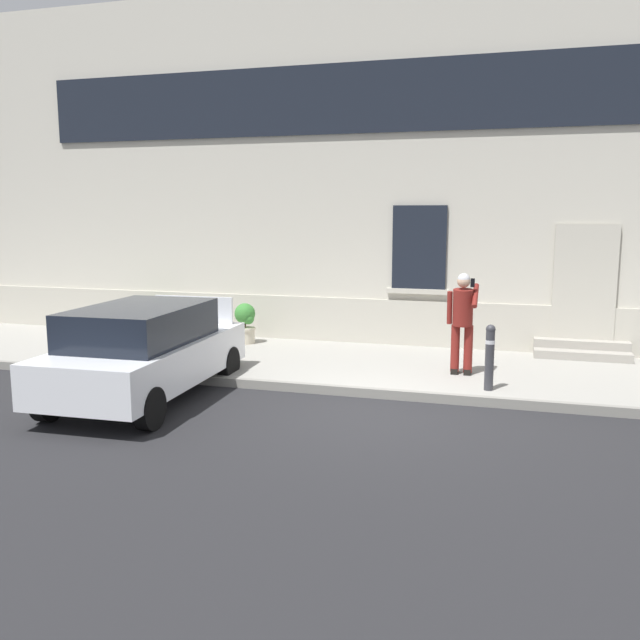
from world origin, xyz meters
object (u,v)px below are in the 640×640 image
at_px(person_on_phone, 463,317).
at_px(planter_charcoal, 148,316).
at_px(bollard_near_person, 490,355).
at_px(hatchback_car_white, 146,350).
at_px(planter_cream, 245,322).

relative_size(person_on_phone, planter_charcoal, 2.04).
xyz_separation_m(bollard_near_person, person_on_phone, (-0.50, 0.92, 0.44)).
bearing_deg(hatchback_car_white, planter_charcoal, 119.96).
xyz_separation_m(bollard_near_person, planter_cream, (-5.13, 2.48, -0.11)).
relative_size(bollard_near_person, person_on_phone, 0.60).
bearing_deg(person_on_phone, bollard_near_person, -77.56).
height_order(bollard_near_person, planter_charcoal, bollard_near_person).
bearing_deg(planter_cream, bollard_near_person, -25.80).
bearing_deg(person_on_phone, planter_cream, 145.10).
bearing_deg(bollard_near_person, planter_charcoal, 160.40).
bearing_deg(planter_cream, planter_charcoal, 174.97).
relative_size(hatchback_car_white, planter_charcoal, 4.78).
distance_m(hatchback_car_white, planter_cream, 3.97).
bearing_deg(planter_charcoal, planter_cream, -5.03).
distance_m(hatchback_car_white, bollard_near_person, 5.37).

